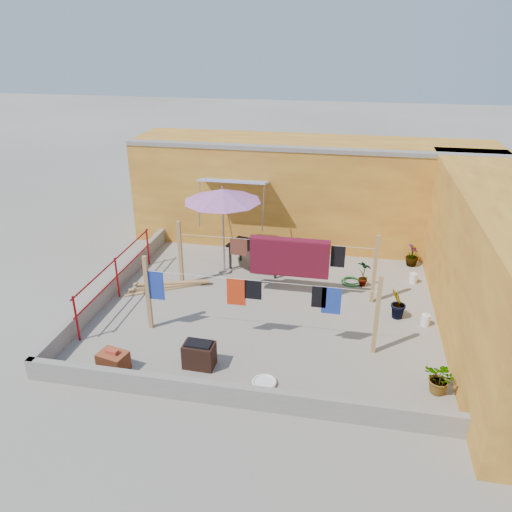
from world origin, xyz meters
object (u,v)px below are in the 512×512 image
(brick_stack, at_px, (113,361))
(water_jug_b, at_px, (413,278))
(green_hose, at_px, (351,281))
(plant_back_a, at_px, (284,253))
(patio_umbrella, at_px, (222,196))
(brazier, at_px, (199,355))
(white_basin, at_px, (264,383))
(outdoor_table, at_px, (257,247))
(water_jug_a, at_px, (425,320))

(brick_stack, xyz_separation_m, water_jug_b, (6.24, 5.12, -0.07))
(green_hose, height_order, plant_back_a, plant_back_a)
(patio_umbrella, relative_size, water_jug_b, 8.27)
(brazier, height_order, plant_back_a, plant_back_a)
(brick_stack, bearing_deg, white_basin, 2.71)
(patio_umbrella, xyz_separation_m, green_hose, (3.54, 0.03, -2.21))
(patio_umbrella, distance_m, water_jug_b, 5.60)
(brick_stack, xyz_separation_m, white_basin, (3.04, 0.14, -0.17))
(patio_umbrella, distance_m, brick_stack, 5.30)
(outdoor_table, distance_m, brick_stack, 5.52)
(outdoor_table, distance_m, white_basin, 5.17)
(green_hose, distance_m, plant_back_a, 2.08)
(plant_back_a, bearing_deg, outdoor_table, -156.73)
(patio_umbrella, height_order, white_basin, patio_umbrella)
(water_jug_a, bearing_deg, patio_umbrella, 160.87)
(green_hose, relative_size, plant_back_a, 0.63)
(white_basin, bearing_deg, patio_umbrella, 113.19)
(patio_umbrella, xyz_separation_m, outdoor_table, (0.87, 0.37, -1.58))
(water_jug_a, bearing_deg, outdoor_table, 153.43)
(brick_stack, height_order, plant_back_a, plant_back_a)
(white_basin, bearing_deg, brick_stack, -177.29)
(brazier, xyz_separation_m, water_jug_b, (4.59, 4.65, -0.13))
(water_jug_a, height_order, green_hose, water_jug_a)
(patio_umbrella, xyz_separation_m, plant_back_a, (1.60, 0.69, -1.81))
(brazier, xyz_separation_m, water_jug_a, (4.68, 2.48, -0.13))
(plant_back_a, bearing_deg, patio_umbrella, -156.80)
(water_jug_b, bearing_deg, brazier, -134.66)
(white_basin, bearing_deg, green_hose, 71.61)
(brazier, xyz_separation_m, green_hose, (2.95, 4.34, -0.24))
(outdoor_table, height_order, green_hose, outdoor_table)
(patio_umbrella, distance_m, green_hose, 4.17)
(white_basin, relative_size, water_jug_b, 1.52)
(brick_stack, bearing_deg, plant_back_a, 64.05)
(brick_stack, bearing_deg, patio_umbrella, 77.52)
(outdoor_table, height_order, water_jug_b, outdoor_table)
(green_hose, bearing_deg, water_jug_b, 10.68)
(brick_stack, distance_m, brazier, 1.71)
(outdoor_table, relative_size, brick_stack, 2.73)
(patio_umbrella, bearing_deg, water_jug_a, -19.13)
(green_hose, bearing_deg, brazier, -124.22)
(patio_umbrella, relative_size, brick_stack, 4.10)
(brazier, relative_size, water_jug_a, 1.99)
(plant_back_a, bearing_deg, water_jug_b, -5.53)
(patio_umbrella, distance_m, white_basin, 5.51)
(brick_stack, bearing_deg, green_hose, 46.31)
(water_jug_a, height_order, plant_back_a, plant_back_a)
(outdoor_table, xyz_separation_m, brazier, (-0.28, -4.68, -0.40))
(water_jug_a, xyz_separation_m, water_jug_b, (-0.08, 2.17, -0.00))
(green_hose, bearing_deg, plant_back_a, 161.25)
(plant_back_a, bearing_deg, brick_stack, -115.95)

